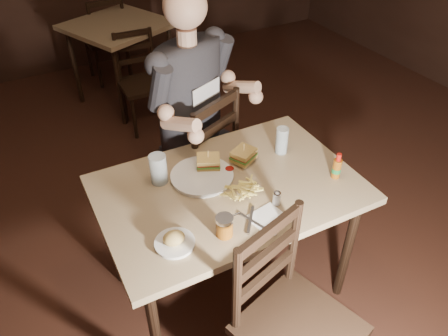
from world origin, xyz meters
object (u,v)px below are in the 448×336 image
chair_near (299,329)px  bg_chair_near (143,84)px  side_plate (175,244)px  hot_sauce (337,166)px  diner (195,84)px  bg_table (119,33)px  bg_chair_far (105,39)px  glass_right (282,141)px  main_table (229,198)px  dinner_plate (202,177)px  glass_left (158,169)px  chair_far (192,159)px  syrup_dispenser (224,226)px

chair_near → bg_chair_near: bearing=68.3°
chair_near → side_plate: (-0.36, 0.44, 0.30)m
hot_sauce → diner: bearing=116.7°
bg_table → chair_near: bearing=-94.7°
bg_table → bg_chair_far: size_ratio=1.19×
bg_table → glass_right: (0.16, -2.33, 0.16)m
main_table → diner: bearing=79.3°
dinner_plate → hot_sauce: (0.59, -0.31, 0.06)m
main_table → bg_chair_near: size_ratio=1.55×
bg_table → bg_chair_near: 0.61m
main_table → dinner_plate: dinner_plate is taller
diner → glass_left: 0.58m
bg_chair_far → side_plate: size_ratio=5.25×
chair_near → bg_chair_far: bearing=70.0°
main_table → hot_sauce: (0.50, -0.19, 0.15)m
main_table → chair_near: (-0.03, -0.66, -0.21)m
bg_chair_near → glass_right: (0.16, -1.78, 0.43)m
glass_left → glass_right: (0.67, -0.08, -0.00)m
chair_far → bg_chair_far: chair_far is taller
glass_left → side_plate: 0.44m
side_plate → bg_table: bearing=77.1°
bg_table → glass_left: glass_left is taller
glass_right → hot_sauce: (0.12, -0.31, -0.00)m
bg_chair_far → bg_chair_near: 1.10m
diner → syrup_dispenser: (-0.28, -0.86, -0.21)m
hot_sauce → side_plate: 0.89m
bg_chair_near → hot_sauce: 2.15m
dinner_plate → glass_right: 0.48m
chair_near → hot_sauce: chair_near is taller
dinner_plate → glass_right: bearing=-0.6°
glass_left → chair_far: bearing=49.8°
bg_chair_near → chair_near: bearing=-92.4°
glass_left → bg_table: bearing=77.3°
bg_table → syrup_dispenser: (-0.40, -2.72, 0.14)m
chair_near → bg_chair_far: (0.25, 3.66, -0.04)m
bg_table → glass_right: 2.34m
diner → glass_right: diner is taller
dinner_plate → chair_far: bearing=71.1°
bg_chair_near → syrup_dispenser: bearing=-97.2°
chair_near → glass_right: size_ratio=6.47×
chair_far → dinner_plate: size_ratio=3.21×
chair_far → hot_sauce: (0.41, -0.83, 0.35)m
chair_near → syrup_dispenser: 0.54m
chair_far → bg_chair_near: (0.14, 1.26, -0.08)m
bg_table → main_table: bearing=-95.3°
bg_chair_far → side_plate: bg_chair_far is taller
bg_chair_far → diner: bearing=85.1°
main_table → glass_right: 0.43m
hot_sauce → glass_left: bearing=153.6°
bg_table → bg_chair_near: bg_chair_near is taller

